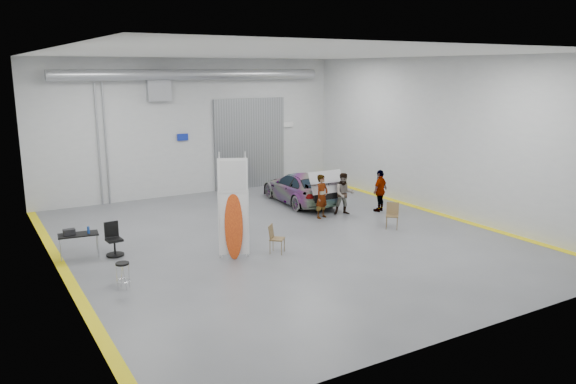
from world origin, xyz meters
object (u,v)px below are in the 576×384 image
surfboard_display (237,216)px  person_b (344,194)px  office_chair (114,241)px  sedan_car (300,188)px  folding_chair_far (392,221)px  shop_stool (123,276)px  person_c (380,191)px  work_table (76,234)px  folding_chair_near (277,244)px  person_a (322,196)px

surfboard_display → person_b: bearing=47.9°
office_chair → sedan_car: bearing=15.0°
surfboard_display → folding_chair_far: surfboard_display is taller
shop_stool → person_c: bearing=15.1°
sedan_car → surfboard_display: bearing=48.2°
person_c → shop_stool: bearing=-7.9°
person_b → folding_chair_far: person_b is taller
folding_chair_far → shop_stool: (-9.64, -0.80, 0.07)m
shop_stool → work_table: size_ratio=0.59×
shop_stool → surfboard_display: bearing=11.1°
person_c → shop_stool: size_ratio=2.35×
surfboard_display → work_table: size_ratio=2.67×
folding_chair_near → person_a: bearing=-7.7°
sedan_car → surfboard_display: size_ratio=1.38×
sedan_car → office_chair: sedan_car is taller
work_table → person_a: bearing=0.5°
person_c → folding_chair_far: size_ratio=1.84×
shop_stool → work_table: bearing=99.7°
person_a → folding_chair_far: size_ratio=1.83×
person_a → shop_stool: size_ratio=2.34×
surfboard_display → folding_chair_far: size_ratio=3.53×
person_b → folding_chair_near: 5.36m
person_a → office_chair: (-7.87, -0.46, -0.39)m
person_b → shop_stool: person_b is taller
surfboard_display → shop_stool: bearing=-145.0°
person_a → folding_chair_far: bearing=-81.0°
folding_chair_near → folding_chair_far: (4.83, 0.29, 0.01)m
folding_chair_near → shop_stool: bearing=140.1°
folding_chair_far → office_chair: office_chair is taller
person_c → folding_chair_far: 2.53m
person_c → person_b: bearing=-36.1°
person_a → person_b: size_ratio=1.02×
folding_chair_near → work_table: 6.02m
sedan_car → surfboard_display: surfboard_display is taller
surfboard_display → folding_chair_near: 1.62m
person_b → person_c: 1.53m
sedan_car → person_a: bearing=81.8°
sedan_car → shop_stool: size_ratio=6.22×
folding_chair_near → office_chair: size_ratio=0.88×
person_c → folding_chair_near: bearing=-1.2°
sedan_car → folding_chair_far: size_ratio=4.87×
office_chair → person_a: bearing=-1.1°
person_b → folding_chair_near: size_ratio=1.84×
folding_chair_near → folding_chair_far: folding_chair_far is taller
person_b → shop_stool: bearing=-137.7°
surfboard_display → folding_chair_far: 6.15m
sedan_car → person_c: person_c is taller
sedan_car → office_chair: (-8.44, -2.97, -0.20)m
sedan_car → shop_stool: sedan_car is taller
person_a → surfboard_display: 5.43m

